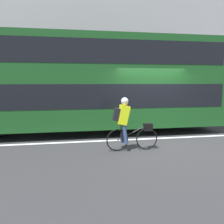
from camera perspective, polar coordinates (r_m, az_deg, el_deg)
ground_plane at (r=7.76m, az=11.25°, el=-7.36°), size 80.00×80.00×0.00m
road_center_line at (r=8.01m, az=10.57°, el=-6.84°), size 50.00×0.14×0.01m
sidewalk_curb at (r=12.13m, az=3.49°, el=-1.40°), size 60.00×1.91×0.12m
building_facade at (r=13.17m, az=2.52°, el=15.90°), size 60.00×0.30×7.70m
bus at (r=8.72m, az=-6.59°, el=8.19°), size 10.48×2.47×3.71m
cyclist_on_bike at (r=6.38m, az=3.90°, el=-2.68°), size 1.55×0.32×1.58m
trash_bin at (r=11.79m, az=-1.00°, el=0.84°), size 0.54×0.54×0.90m
street_sign_post at (r=11.59m, az=-12.61°, el=5.02°), size 0.36×0.09×2.42m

